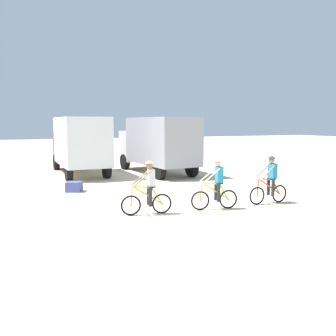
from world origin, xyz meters
TOP-DOWN VIEW (x-y plane):
  - ground_plane at (0.00, 0.00)m, footprint 120.00×120.00m
  - box_truck_avon_van at (-2.44, 10.85)m, footprint 2.52×6.80m
  - box_truck_grey_hauler at (1.93, 9.40)m, footprint 2.99×6.94m
  - cyclist_orange_shirt at (-1.97, 0.19)m, footprint 1.72×0.52m
  - cyclist_cowboy_hat at (0.48, -0.05)m, footprint 1.72×0.54m
  - cyclist_near_camera at (2.84, -0.01)m, footprint 1.73×0.52m
  - supply_crate at (-3.63, 5.31)m, footprint 0.83×0.82m

SIDE VIEW (x-z plane):
  - ground_plane at x=0.00m, z-range 0.00..0.00m
  - supply_crate at x=-3.63m, z-range 0.00..0.44m
  - cyclist_orange_shirt at x=-1.97m, z-range -0.06..1.76m
  - cyclist_cowboy_hat at x=0.48m, z-range -0.06..1.76m
  - cyclist_near_camera at x=2.84m, z-range -0.06..1.76m
  - box_truck_avon_van at x=-2.44m, z-range 0.20..3.55m
  - box_truck_grey_hauler at x=1.93m, z-range 0.20..3.55m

